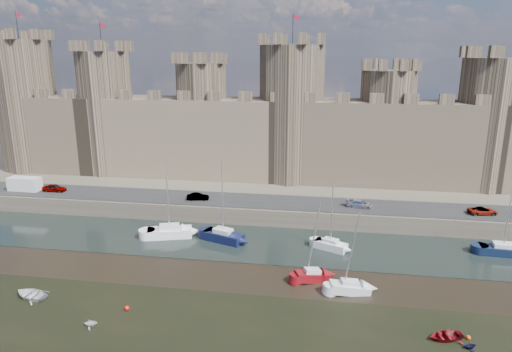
{
  "coord_description": "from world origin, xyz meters",
  "views": [
    {
      "loc": [
        8.41,
        -30.81,
        24.25
      ],
      "look_at": [
        -0.01,
        22.0,
        9.77
      ],
      "focal_mm": 32.0,
      "sensor_mm": 36.0,
      "label": 1
    }
  ],
  "objects_px": {
    "sailboat_0": "(170,232)",
    "sailboat_2": "(330,244)",
    "sailboat_1": "(223,236)",
    "sailboat_4": "(312,275)",
    "car_1": "(198,197)",
    "car_2": "(360,204)",
    "van": "(25,184)",
    "car_3": "(483,211)",
    "sailboat_3": "(503,249)",
    "sailboat_5": "(350,287)",
    "car_0": "(54,188)"
  },
  "relations": [
    {
      "from": "sailboat_1",
      "to": "van",
      "type": "bearing_deg",
      "value": -174.93
    },
    {
      "from": "car_0",
      "to": "sailboat_2",
      "type": "distance_m",
      "value": 45.37
    },
    {
      "from": "car_3",
      "to": "sailboat_4",
      "type": "bearing_deg",
      "value": 119.47
    },
    {
      "from": "sailboat_0",
      "to": "sailboat_5",
      "type": "distance_m",
      "value": 26.1
    },
    {
      "from": "car_2",
      "to": "van",
      "type": "height_order",
      "value": "van"
    },
    {
      "from": "sailboat_1",
      "to": "sailboat_5",
      "type": "height_order",
      "value": "sailboat_1"
    },
    {
      "from": "car_3",
      "to": "sailboat_2",
      "type": "relative_size",
      "value": 0.43
    },
    {
      "from": "van",
      "to": "sailboat_2",
      "type": "bearing_deg",
      "value": -9.51
    },
    {
      "from": "sailboat_4",
      "to": "car_1",
      "type": "bearing_deg",
      "value": 111.79
    },
    {
      "from": "car_3",
      "to": "sailboat_3",
      "type": "height_order",
      "value": "sailboat_3"
    },
    {
      "from": "car_0",
      "to": "car_1",
      "type": "relative_size",
      "value": 1.12
    },
    {
      "from": "sailboat_1",
      "to": "sailboat_5",
      "type": "distance_m",
      "value": 19.48
    },
    {
      "from": "car_3",
      "to": "sailboat_4",
      "type": "distance_m",
      "value": 29.15
    },
    {
      "from": "car_1",
      "to": "car_2",
      "type": "bearing_deg",
      "value": -100.02
    },
    {
      "from": "car_2",
      "to": "sailboat_4",
      "type": "distance_m",
      "value": 19.56
    },
    {
      "from": "sailboat_2",
      "to": "car_1",
      "type": "bearing_deg",
      "value": 179.12
    },
    {
      "from": "car_1",
      "to": "car_3",
      "type": "bearing_deg",
      "value": -100.81
    },
    {
      "from": "sailboat_1",
      "to": "sailboat_3",
      "type": "bearing_deg",
      "value": 22.4
    },
    {
      "from": "sailboat_2",
      "to": "sailboat_1",
      "type": "bearing_deg",
      "value": -157.19
    },
    {
      "from": "sailboat_5",
      "to": "sailboat_0",
      "type": "bearing_deg",
      "value": 142.09
    },
    {
      "from": "sailboat_1",
      "to": "sailboat_5",
      "type": "xyz_separation_m",
      "value": [
        16.07,
        -11.01,
        -0.18
      ]
    },
    {
      "from": "van",
      "to": "sailboat_5",
      "type": "bearing_deg",
      "value": -19.92
    },
    {
      "from": "car_2",
      "to": "car_3",
      "type": "bearing_deg",
      "value": -82.51
    },
    {
      "from": "car_2",
      "to": "van",
      "type": "xyz_separation_m",
      "value": [
        -53.37,
        0.05,
        0.55
      ]
    },
    {
      "from": "car_0",
      "to": "sailboat_1",
      "type": "relative_size",
      "value": 0.34
    },
    {
      "from": "car_0",
      "to": "car_1",
      "type": "xyz_separation_m",
      "value": [
        24.08,
        -0.54,
        -0.08
      ]
    },
    {
      "from": "sailboat_0",
      "to": "sailboat_3",
      "type": "height_order",
      "value": "sailboat_0"
    },
    {
      "from": "sailboat_4",
      "to": "sailboat_3",
      "type": "bearing_deg",
      "value": 0.87
    },
    {
      "from": "car_0",
      "to": "car_2",
      "type": "distance_m",
      "value": 48.28
    },
    {
      "from": "car_0",
      "to": "sailboat_5",
      "type": "bearing_deg",
      "value": -116.3
    },
    {
      "from": "van",
      "to": "sailboat_0",
      "type": "distance_m",
      "value": 29.37
    },
    {
      "from": "sailboat_4",
      "to": "sailboat_1",
      "type": "bearing_deg",
      "value": 120.17
    },
    {
      "from": "sailboat_4",
      "to": "sailboat_5",
      "type": "relative_size",
      "value": 1.01
    },
    {
      "from": "car_1",
      "to": "car_3",
      "type": "xyz_separation_m",
      "value": [
        40.86,
        0.03,
        -0.01
      ]
    },
    {
      "from": "van",
      "to": "sailboat_3",
      "type": "height_order",
      "value": "sailboat_3"
    },
    {
      "from": "car_1",
      "to": "car_2",
      "type": "height_order",
      "value": "car_2"
    },
    {
      "from": "car_3",
      "to": "car_2",
      "type": "bearing_deg",
      "value": 79.78
    },
    {
      "from": "sailboat_0",
      "to": "sailboat_2",
      "type": "bearing_deg",
      "value": -18.39
    },
    {
      "from": "sailboat_1",
      "to": "sailboat_5",
      "type": "relative_size",
      "value": 1.22
    },
    {
      "from": "car_1",
      "to": "sailboat_0",
      "type": "bearing_deg",
      "value": 159.81
    },
    {
      "from": "sailboat_1",
      "to": "sailboat_4",
      "type": "height_order",
      "value": "sailboat_1"
    },
    {
      "from": "sailboat_1",
      "to": "sailboat_4",
      "type": "distance_m",
      "value": 15.08
    },
    {
      "from": "car_2",
      "to": "sailboat_5",
      "type": "distance_m",
      "value": 20.72
    },
    {
      "from": "sailboat_0",
      "to": "car_1",
      "type": "bearing_deg",
      "value": 63.96
    },
    {
      "from": "sailboat_3",
      "to": "sailboat_5",
      "type": "height_order",
      "value": "sailboat_3"
    },
    {
      "from": "sailboat_2",
      "to": "van",
      "type": "bearing_deg",
      "value": -166.89
    },
    {
      "from": "car_2",
      "to": "sailboat_5",
      "type": "bearing_deg",
      "value": -177.24
    },
    {
      "from": "car_3",
      "to": "van",
      "type": "relative_size",
      "value": 0.76
    },
    {
      "from": "car_2",
      "to": "sailboat_4",
      "type": "relative_size",
      "value": 0.43
    },
    {
      "from": "sailboat_0",
      "to": "sailboat_5",
      "type": "bearing_deg",
      "value": -42.18
    }
  ]
}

